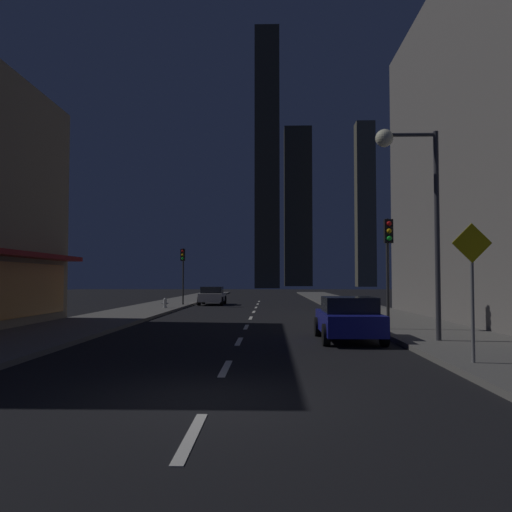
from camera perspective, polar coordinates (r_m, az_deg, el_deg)
The scene contains 14 objects.
ground_plane at distance 40.93m, azimuth 0.11°, elevation -5.45°, with size 78.00×136.00×0.10m, color black.
sidewalk_right at distance 41.34m, azimuth 9.90°, elevation -5.21°, with size 4.00×76.00×0.15m, color #605E59.
sidewalk_left at distance 41.69m, azimuth -9.59°, elevation -5.19°, with size 4.00×76.00×0.15m, color #605E59.
lane_marking_center at distance 27.75m, azimuth -0.57°, elevation -6.72°, with size 0.16×43.80×0.01m.
skyscraper_distant_tall at distance 125.28m, azimuth 1.21°, elevation 10.53°, with size 5.70×6.62×60.71m, color #363328.
skyscraper_distant_mid at distance 162.36m, azimuth 4.54°, elevation 5.30°, with size 8.29×7.38×48.30m, color #322F25.
skyscraper_distant_short at distance 153.17m, azimuth 11.71°, elevation 5.50°, with size 5.26×5.13×46.62m, color #5D5846.
car_parked_near at distance 17.77m, azimuth 9.95°, elevation -6.65°, with size 1.98×4.24×1.45m.
car_parked_far at distance 42.34m, azimuth -4.74°, elevation -4.27°, with size 1.98×4.24×1.45m.
fire_hydrant_far_left at distance 35.32m, azimuth -9.80°, elevation -5.06°, with size 0.42×0.30×0.65m.
traffic_light_near_right at distance 20.63m, azimuth 14.09°, elevation 0.78°, with size 0.32×0.48×4.20m.
traffic_light_far_left at distance 39.77m, azimuth -7.90°, elevation -0.84°, with size 0.32×0.48×4.20m.
street_lamp_right at distance 17.28m, azimuth 16.28°, elevation 7.69°, with size 1.96×0.56×6.58m.
pedestrian_crossing_sign at distance 12.93m, azimuth 22.32°, elevation -2.39°, with size 0.91×0.08×3.15m.
Camera 1 is at (1.02, -8.86, 2.03)m, focal length 37.05 mm.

